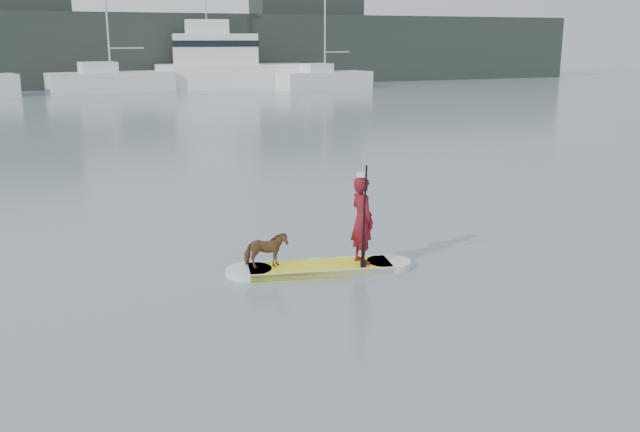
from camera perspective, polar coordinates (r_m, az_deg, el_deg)
name	(u,v)px	position (r m, az deg, el deg)	size (l,w,h in m)	color
ground	(493,262)	(13.45, 13.70, -3.61)	(140.00, 140.00, 0.00)	slate
paddleboard	(320,268)	(12.56, 0.00, -4.16)	(3.24, 1.35, 0.12)	#F2F216
paddler	(362,220)	(12.48, 3.39, -0.32)	(0.56, 0.37, 1.55)	maroon
white_cap	(363,175)	(12.30, 3.45, 3.33)	(0.22, 0.22, 0.07)	silver
dog	(266,250)	(12.33, -4.36, -2.75)	(0.34, 0.74, 0.62)	brown
paddle	(364,230)	(12.22, 3.52, -1.11)	(0.10, 0.30, 2.00)	black
sailboat_d	(110,80)	(56.49, -16.45, 10.42)	(9.37, 3.92, 13.40)	white
sailboat_e	(324,79)	(58.25, 0.33, 10.92)	(7.99, 3.55, 11.19)	white
motor_yacht_a	(224,63)	(58.97, -7.72, 12.00)	(12.32, 5.58, 7.12)	white
shore_mass	(112,50)	(63.71, -16.30, 12.62)	(90.00, 6.00, 6.00)	black
shore_building_east	(307,38)	(69.20, -1.07, 14.06)	(10.00, 4.00, 8.00)	black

